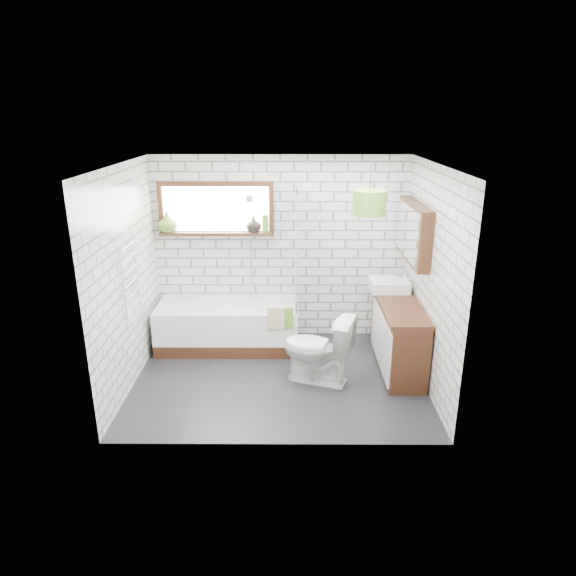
{
  "coord_description": "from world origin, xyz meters",
  "views": [
    {
      "loc": [
        0.14,
        -5.46,
        3.03
      ],
      "look_at": [
        0.11,
        0.25,
        1.05
      ],
      "focal_mm": 32.0,
      "sensor_mm": 36.0,
      "label": 1
    }
  ],
  "objects_px": {
    "bathtub": "(228,325)",
    "basin": "(389,285)",
    "vanity": "(398,335)",
    "pendant": "(369,203)",
    "toilet": "(317,349)"
  },
  "relations": [
    {
      "from": "basin",
      "to": "vanity",
      "type": "bearing_deg",
      "value": -82.74
    },
    {
      "from": "toilet",
      "to": "basin",
      "type": "bearing_deg",
      "value": 151.24
    },
    {
      "from": "vanity",
      "to": "pendant",
      "type": "height_order",
      "value": "pendant"
    },
    {
      "from": "vanity",
      "to": "toilet",
      "type": "relative_size",
      "value": 1.77
    },
    {
      "from": "toilet",
      "to": "pendant",
      "type": "xyz_separation_m",
      "value": [
        0.53,
        0.09,
        1.68
      ]
    },
    {
      "from": "bathtub",
      "to": "vanity",
      "type": "bearing_deg",
      "value": -14.79
    },
    {
      "from": "bathtub",
      "to": "basin",
      "type": "relative_size",
      "value": 3.84
    },
    {
      "from": "vanity",
      "to": "pendant",
      "type": "distance_m",
      "value": 1.77
    },
    {
      "from": "basin",
      "to": "pendant",
      "type": "distance_m",
      "value": 1.47
    },
    {
      "from": "toilet",
      "to": "pendant",
      "type": "height_order",
      "value": "pendant"
    },
    {
      "from": "basin",
      "to": "bathtub",
      "type": "bearing_deg",
      "value": 177.28
    },
    {
      "from": "bathtub",
      "to": "basin",
      "type": "bearing_deg",
      "value": -2.72
    },
    {
      "from": "bathtub",
      "to": "toilet",
      "type": "relative_size",
      "value": 2.23
    },
    {
      "from": "vanity",
      "to": "basin",
      "type": "relative_size",
      "value": 3.04
    },
    {
      "from": "pendant",
      "to": "bathtub",
      "type": "bearing_deg",
      "value": 152.8
    }
  ]
}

